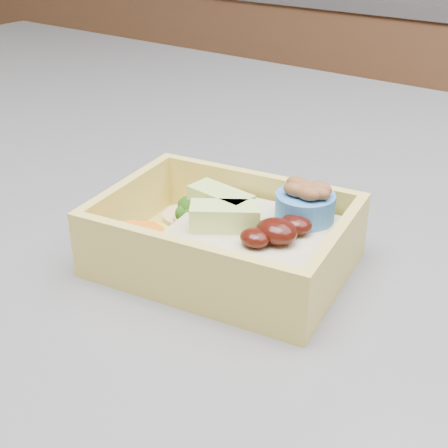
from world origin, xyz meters
The scene contains 1 object.
bento_box centered at (0.23, -0.17, 0.94)m, with size 0.17×0.14×0.06m.
Camera 1 is at (0.43, -0.45, 1.14)m, focal length 50.00 mm.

